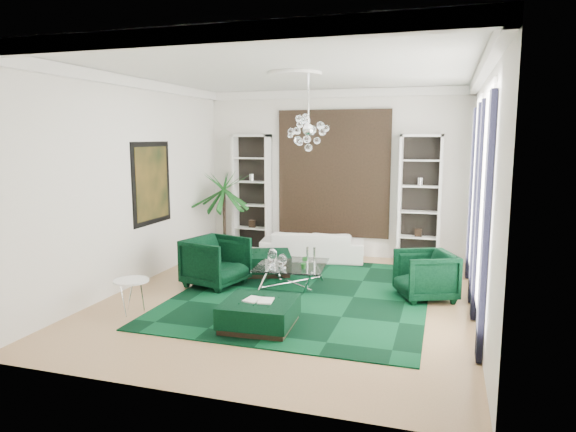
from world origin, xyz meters
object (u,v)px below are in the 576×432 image
(side_table, at_px, (132,297))
(palm, at_px, (224,202))
(ottoman_side, at_px, (266,263))
(ottoman_front, at_px, (259,314))
(armchair_right, at_px, (425,275))
(sofa, at_px, (312,246))
(coffee_table, at_px, (292,275))
(armchair_left, at_px, (216,262))

(side_table, xyz_separation_m, palm, (-0.29, 4.19, 0.99))
(ottoman_side, xyz_separation_m, ottoman_front, (0.90, -2.84, -0.01))
(armchair_right, height_order, ottoman_front, armchair_right)
(armchair_right, xyz_separation_m, side_table, (-4.35, -2.09, -0.15))
(ottoman_side, distance_m, side_table, 3.09)
(sofa, distance_m, coffee_table, 2.11)
(armchair_left, xyz_separation_m, side_table, (-0.62, -1.76, -0.19))
(armchair_left, relative_size, palm, 0.40)
(sofa, distance_m, ottoman_side, 1.51)
(palm, bearing_deg, armchair_right, -24.32)
(coffee_table, distance_m, side_table, 2.90)
(sofa, xyz_separation_m, coffee_table, (0.15, -2.10, -0.12))
(armchair_left, relative_size, ottoman_side, 1.04)
(armchair_right, xyz_separation_m, ottoman_side, (-3.14, 0.75, -0.20))
(coffee_table, height_order, ottoman_side, ottoman_side)
(sofa, bearing_deg, ottoman_front, 85.00)
(ottoman_side, bearing_deg, ottoman_front, -72.35)
(armchair_left, distance_m, ottoman_front, 2.33)
(coffee_table, bearing_deg, armchair_left, -165.38)
(ottoman_front, height_order, side_table, side_table)
(armchair_right, bearing_deg, armchair_left, -108.40)
(palm, bearing_deg, armchair_left, -69.49)
(armchair_left, relative_size, ottoman_front, 0.99)
(ottoman_side, height_order, ottoman_front, ottoman_side)
(sofa, relative_size, side_table, 4.15)
(ottoman_side, bearing_deg, armchair_left, -119.19)
(armchair_left, height_order, ottoman_front, armchair_left)
(ottoman_side, height_order, side_table, side_table)
(side_table, height_order, palm, palm)
(armchair_right, xyz_separation_m, coffee_table, (-2.38, 0.03, -0.20))
(ottoman_front, bearing_deg, armchair_left, 130.47)
(side_table, relative_size, palm, 0.22)
(side_table, bearing_deg, sofa, 66.58)
(sofa, xyz_separation_m, ottoman_side, (-0.61, -1.38, -0.12))
(sofa, height_order, palm, palm)
(palm, bearing_deg, ottoman_side, -41.82)
(armchair_left, distance_m, armchair_right, 3.75)
(armchair_left, distance_m, coffee_table, 1.42)
(armchair_left, bearing_deg, coffee_table, -60.47)
(palm, bearing_deg, ottoman_front, -60.07)
(side_table, bearing_deg, ottoman_side, 66.78)
(ottoman_front, bearing_deg, ottoman_side, 107.65)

